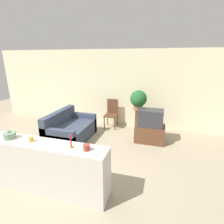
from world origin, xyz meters
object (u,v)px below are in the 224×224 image
at_px(wooden_chair, 112,112).
at_px(decorative_bowl, 10,135).
at_px(potted_plant, 138,99).
at_px(television, 150,118).
at_px(couch, 70,130).

distance_m(wooden_chair, decorative_bowl, 3.57).
bearing_deg(decorative_bowl, potted_plant, 58.28).
relative_size(television, potted_plant, 1.11).
relative_size(television, decorative_bowl, 3.25).
height_order(television, wooden_chair, television).
height_order(wooden_chair, decorative_bowl, decorative_bowl).
xyz_separation_m(couch, wooden_chair, (0.91, 1.39, 0.24)).
relative_size(couch, wooden_chair, 1.62).
height_order(potted_plant, decorative_bowl, potted_plant).
bearing_deg(potted_plant, couch, -148.49).
relative_size(wooden_chair, decorative_bowl, 4.55).
height_order(couch, wooden_chair, wooden_chair).
height_order(television, decorative_bowl, decorative_bowl).
bearing_deg(potted_plant, television, -53.55).
bearing_deg(television, decorative_bowl, -133.31).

